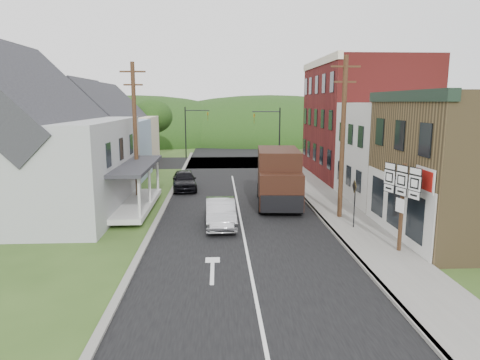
{
  "coord_description": "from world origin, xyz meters",
  "views": [
    {
      "loc": [
        -1.22,
        -19.63,
        6.53
      ],
      "look_at": [
        -0.01,
        4.07,
        2.2
      ],
      "focal_mm": 32.0,
      "sensor_mm": 36.0,
      "label": 1
    }
  ],
  "objects": [
    {
      "name": "dark_sedan",
      "position": [
        -3.8,
        12.21,
        0.74
      ],
      "size": [
        2.21,
        4.49,
        1.47
      ],
      "primitive_type": "imported",
      "rotation": [
        0.0,
        0.0,
        0.11
      ],
      "color": "black",
      "rests_on": "ground"
    },
    {
      "name": "silver_sedan",
      "position": [
        -1.13,
        2.44,
        0.72
      ],
      "size": [
        1.65,
        4.41,
        1.44
      ],
      "primitive_type": "imported",
      "rotation": [
        0.0,
        0.0,
        0.03
      ],
      "color": "#B0B0B5",
      "rests_on": "ground"
    },
    {
      "name": "house_blue",
      "position": [
        -11.0,
        17.0,
        3.69
      ],
      "size": [
        7.14,
        8.16,
        7.28
      ],
      "color": "#8FA2C3",
      "rests_on": "ground"
    },
    {
      "name": "warning_sign",
      "position": [
        5.72,
        1.38,
        1.75
      ],
      "size": [
        0.12,
        0.69,
        2.51
      ],
      "rotation": [
        0.0,
        0.0,
        -0.05
      ],
      "color": "black",
      "rests_on": "sidewalk_right"
    },
    {
      "name": "traffic_signal_left",
      "position": [
        -4.3,
        30.5,
        3.76
      ],
      "size": [
        2.87,
        0.2,
        6.0
      ],
      "color": "black",
      "rests_on": "ground"
    },
    {
      "name": "utility_pole_left",
      "position": [
        -6.5,
        8.0,
        4.66
      ],
      "size": [
        1.6,
        0.26,
        9.0
      ],
      "color": "#472D19",
      "rests_on": "ground"
    },
    {
      "name": "tree_left_d",
      "position": [
        -9.0,
        32.0,
        4.88
      ],
      "size": [
        4.8,
        4.8,
        6.94
      ],
      "color": "#382616",
      "rests_on": "ground"
    },
    {
      "name": "utility_pole_right",
      "position": [
        5.6,
        3.5,
        4.66
      ],
      "size": [
        1.6,
        0.26,
        9.0
      ],
      "color": "#472D19",
      "rests_on": "ground"
    },
    {
      "name": "curb_left",
      "position": [
        -4.65,
        8.0,
        0.06
      ],
      "size": [
        0.3,
        55.0,
        0.12
      ],
      "primitive_type": "cube",
      "color": "slate",
      "rests_on": "ground"
    },
    {
      "name": "cross_road",
      "position": [
        0.0,
        27.0,
        0.0
      ],
      "size": [
        60.0,
        9.0,
        0.02
      ],
      "primitive_type": "cube",
      "color": "black",
      "rests_on": "ground"
    },
    {
      "name": "house_gray",
      "position": [
        -12.0,
        6.0,
        4.23
      ],
      "size": [
        10.2,
        12.24,
        8.35
      ],
      "color": "#A9ABAF",
      "rests_on": "ground"
    },
    {
      "name": "house_cream",
      "position": [
        -11.5,
        26.0,
        3.69
      ],
      "size": [
        7.14,
        8.16,
        7.28
      ],
      "color": "beige",
      "rests_on": "ground"
    },
    {
      "name": "curb_right",
      "position": [
        4.55,
        8.0,
        0.07
      ],
      "size": [
        0.2,
        55.0,
        0.15
      ],
      "primitive_type": "cube",
      "color": "slate",
      "rests_on": "ground"
    },
    {
      "name": "route_sign_cluster",
      "position": [
        6.57,
        -2.2,
        2.64
      ],
      "size": [
        0.73,
        2.12,
        3.84
      ],
      "rotation": [
        0.0,
        0.0,
        0.3
      ],
      "color": "#472D19",
      "rests_on": "sidewalk_right"
    },
    {
      "name": "road",
      "position": [
        0.0,
        10.0,
        0.0
      ],
      "size": [
        9.0,
        90.0,
        0.02
      ],
      "primitive_type": "cube",
      "color": "black",
      "rests_on": "ground"
    },
    {
      "name": "delivery_van",
      "position": [
        2.61,
        7.04,
        1.8
      ],
      "size": [
        3.05,
        6.53,
        3.55
      ],
      "rotation": [
        0.0,
        0.0,
        -0.08
      ],
      "color": "black",
      "rests_on": "ground"
    },
    {
      "name": "sidewalk_right",
      "position": [
        5.9,
        8.0,
        0.07
      ],
      "size": [
        2.8,
        55.0,
        0.15
      ],
      "primitive_type": "cube",
      "color": "slate",
      "rests_on": "ground"
    },
    {
      "name": "traffic_signal_right",
      "position": [
        4.3,
        23.5,
        3.76
      ],
      "size": [
        2.87,
        0.2,
        6.0
      ],
      "color": "black",
      "rests_on": "ground"
    },
    {
      "name": "storefront_tan",
      "position": [
        11.3,
        0.0,
        3.5
      ],
      "size": [
        8.0,
        8.0,
        7.0
      ],
      "primitive_type": "cube",
      "color": "brown",
      "rests_on": "ground"
    },
    {
      "name": "storefront_red",
      "position": [
        11.3,
        17.0,
        5.0
      ],
      "size": [
        8.0,
        12.0,
        10.0
      ],
      "primitive_type": "cube",
      "color": "maroon",
      "rests_on": "ground"
    },
    {
      "name": "tree_left_c",
      "position": [
        -19.0,
        20.0,
        5.94
      ],
      "size": [
        5.8,
        5.8,
        8.41
      ],
      "color": "#382616",
      "rests_on": "ground"
    },
    {
      "name": "storefront_white",
      "position": [
        11.3,
        7.5,
        3.25
      ],
      "size": [
        8.0,
        7.0,
        6.5
      ],
      "primitive_type": "cube",
      "color": "silver",
      "rests_on": "ground"
    },
    {
      "name": "forested_ridge",
      "position": [
        0.0,
        55.0,
        0.0
      ],
      "size": [
        90.0,
        30.0,
        16.0
      ],
      "primitive_type": "ellipsoid",
      "color": "black",
      "rests_on": "ground"
    },
    {
      "name": "ground",
      "position": [
        0.0,
        0.0,
        0.0
      ],
      "size": [
        120.0,
        120.0,
        0.0
      ],
      "primitive_type": "plane",
      "color": "#2D4719",
      "rests_on": "ground"
    }
  ]
}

